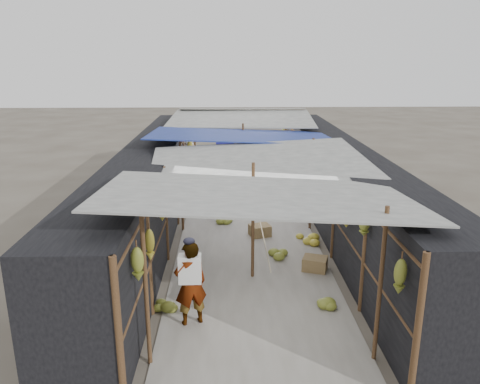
{
  "coord_description": "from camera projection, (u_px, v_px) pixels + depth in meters",
  "views": [
    {
      "loc": [
        -0.56,
        -6.45,
        4.7
      ],
      "look_at": [
        -0.2,
        5.5,
        1.25
      ],
      "focal_mm": 35.0,
      "sensor_mm": 36.0,
      "label": 1
    }
  ],
  "objects": [
    {
      "name": "aisle_slab",
      "position": [
        246.0,
        223.0,
        13.76
      ],
      "size": [
        3.6,
        16.0,
        0.02
      ],
      "primitive_type": "cube",
      "color": "#9E998E",
      "rests_on": "ground"
    },
    {
      "name": "vendor_seated",
      "position": [
        276.0,
        173.0,
        17.81
      ],
      "size": [
        0.62,
        0.7,
        0.94
      ],
      "primitive_type": "imported",
      "rotation": [
        0.0,
        0.0,
        -1.01
      ],
      "color": "#4A4640",
      "rests_on": "ground"
    },
    {
      "name": "floor_bananas",
      "position": [
        257.0,
        211.0,
        14.39
      ],
      "size": [
        3.72,
        10.38,
        0.36
      ],
      "color": "olive",
      "rests_on": "ground"
    },
    {
      "name": "market_canopy",
      "position": [
        247.0,
        140.0,
        13.42
      ],
      "size": [
        5.62,
        15.2,
        2.77
      ],
      "color": "brown",
      "rests_on": "ground"
    },
    {
      "name": "crate_back",
      "position": [
        216.0,
        209.0,
        14.61
      ],
      "size": [
        0.51,
        0.46,
        0.27
      ],
      "primitive_type": "cube",
      "rotation": [
        0.0,
        0.0,
        -0.32
      ],
      "color": "#94784B",
      "rests_on": "ground"
    },
    {
      "name": "stall_right",
      "position": [
        339.0,
        185.0,
        13.52
      ],
      "size": [
        1.4,
        15.0,
        2.3
      ],
      "primitive_type": "cube",
      "color": "black",
      "rests_on": "ground"
    },
    {
      "name": "black_basin",
      "position": [
        297.0,
        210.0,
        14.67
      ],
      "size": [
        0.57,
        0.57,
        0.17
      ],
      "primitive_type": "cylinder",
      "color": "black",
      "rests_on": "ground"
    },
    {
      "name": "crate_near",
      "position": [
        260.0,
        231.0,
        12.71
      ],
      "size": [
        0.64,
        0.56,
        0.32
      ],
      "primitive_type": "cube",
      "rotation": [
        0.0,
        0.0,
        0.28
      ],
      "color": "#94784B",
      "rests_on": "ground"
    },
    {
      "name": "shopper_blue",
      "position": [
        225.0,
        194.0,
        13.97
      ],
      "size": [
        0.84,
        0.71,
        1.55
      ],
      "primitive_type": "imported",
      "rotation": [
        0.0,
        0.0,
        -0.18
      ],
      "color": "#2038A4",
      "rests_on": "ground"
    },
    {
      "name": "crate_mid",
      "position": [
        315.0,
        264.0,
        10.67
      ],
      "size": [
        0.65,
        0.58,
        0.32
      ],
      "primitive_type": "cube",
      "rotation": [
        0.0,
        0.0,
        -0.33
      ],
      "color": "#94784B",
      "rests_on": "ground"
    },
    {
      "name": "hanging_bananas",
      "position": [
        245.0,
        170.0,
        13.01
      ],
      "size": [
        3.96,
        14.05,
        0.79
      ],
      "color": "olive",
      "rests_on": "ground"
    },
    {
      "name": "ground",
      "position": [
        263.0,
        361.0,
        7.52
      ],
      "size": [
        80.0,
        80.0,
        0.0
      ],
      "primitive_type": "plane",
      "color": "#6B6356",
      "rests_on": "ground"
    },
    {
      "name": "stall_left",
      "position": [
        152.0,
        186.0,
        13.36
      ],
      "size": [
        1.4,
        15.0,
        2.3
      ],
      "primitive_type": "cube",
      "color": "black",
      "rests_on": "ground"
    },
    {
      "name": "vendor_elderly",
      "position": [
        190.0,
        284.0,
        8.35
      ],
      "size": [
        0.69,
        0.57,
        1.61
      ],
      "primitive_type": "imported",
      "rotation": [
        0.0,
        0.0,
        3.5
      ],
      "color": "white",
      "rests_on": "ground"
    }
  ]
}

